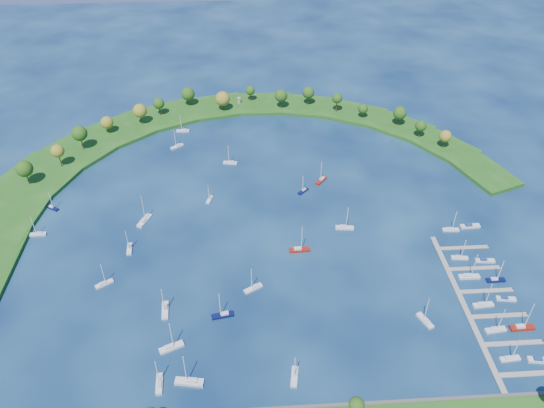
{
  "coord_description": "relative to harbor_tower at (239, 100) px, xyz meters",
  "views": [
    {
      "loc": [
        -7.64,
        -198.68,
        160.97
      ],
      "look_at": [
        5.0,
        5.0,
        4.0
      ],
      "focal_mm": 34.79,
      "sensor_mm": 36.0,
      "label": 1
    }
  ],
  "objects": [
    {
      "name": "ground",
      "position": [
        9.73,
        -118.2,
        -3.99
      ],
      "size": [
        700.0,
        700.0,
        0.0
      ],
      "primitive_type": "plane",
      "color": "#07183C",
      "rests_on": "ground"
    },
    {
      "name": "breakwater",
      "position": [
        -36.6,
        -69.49,
        -3.0
      ],
      "size": [
        286.74,
        247.64,
        2.0
      ],
      "color": "#1B4F15",
      "rests_on": "ground"
    },
    {
      "name": "breakwater_trees",
      "position": [
        -12.45,
        -31.12,
        6.6
      ],
      "size": [
        234.34,
        96.07,
        14.76
      ],
      "color": "#382314",
      "rests_on": "breakwater"
    },
    {
      "name": "harbor_tower",
      "position": [
        0.0,
        0.0,
        0.0
      ],
      "size": [
        2.6,
        2.6,
        3.87
      ],
      "color": "gray",
      "rests_on": "breakwater"
    },
    {
      "name": "dock_system",
      "position": [
        95.03,
        -179.2,
        -3.64
      ],
      "size": [
        24.28,
        82.0,
        1.6
      ],
      "color": "gray",
      "rests_on": "ground"
    },
    {
      "name": "moored_boat_0",
      "position": [
        -5.87,
        -69.57,
        -3.1
      ],
      "size": [
        7.99,
        3.46,
        11.37
      ],
      "rotation": [
        0.0,
        0.0,
        2.97
      ],
      "color": "silver",
      "rests_on": "ground"
    },
    {
      "name": "moored_boat_1",
      "position": [
        -31.54,
        -174.95,
        -3.05
      ],
      "size": [
        3.2,
        9.16,
        13.22
      ],
      "rotation": [
        0.0,
        0.0,
        4.79
      ],
      "color": "silver",
      "rests_on": "ground"
    },
    {
      "name": "moored_boat_2",
      "position": [
        -51.14,
        -137.73,
        -3.1
      ],
      "size": [
        2.85,
        7.85,
        11.3
      ],
      "rotation": [
        0.0,
        0.0,
        4.8
      ],
      "color": "silver",
      "rests_on": "ground"
    },
    {
      "name": "moored_boat_3",
      "position": [
        3.77,
        -165.38,
        -3.09
      ],
      "size": [
        8.17,
        5.98,
        11.91
      ],
      "rotation": [
        0.0,
        0.0,
        3.66
      ],
      "color": "silver",
      "rests_on": "ground"
    },
    {
      "name": "moored_boat_4",
      "position": [
        42.38,
        -89.8,
        -3.07
      ],
      "size": [
        7.24,
        8.03,
        12.45
      ],
      "rotation": [
        0.0,
        0.0,
        4.02
      ],
      "color": "maroon",
      "rests_on": "ground"
    },
    {
      "name": "moored_boat_5",
      "position": [
        -58.42,
        -158.99,
        -3.11
      ],
      "size": [
        7.56,
        5.89,
        11.18
      ],
      "rotation": [
        0.0,
        0.0,
        0.57
      ],
      "color": "silver",
      "rests_on": "ground"
    },
    {
      "name": "moored_boat_6",
      "position": [
        69.76,
        -186.65,
        -3.08
      ],
      "size": [
        5.46,
        8.59,
        12.27
      ],
      "rotation": [
        0.0,
        0.0,
        1.98
      ],
      "color": "silver",
      "rests_on": "ground"
    },
    {
      "name": "moored_boat_7",
      "position": [
        48.05,
        -129.17,
        -3.07
      ],
      "size": [
        8.78,
        3.32,
        12.59
      ],
      "rotation": [
        0.0,
        0.0,
        -0.11
      ],
      "color": "silver",
      "rests_on": "ground"
    },
    {
      "name": "moored_boat_8",
      "position": [
        -95.2,
        -124.93,
        -3.11
      ],
      "size": [
        7.6,
        2.45,
        11.04
      ],
      "rotation": [
        0.0,
        0.0,
        3.19
      ],
      "color": "silver",
      "rests_on": "ground"
    },
    {
      "name": "moored_boat_9",
      "position": [
        -27.53,
        -193.22,
        -3.04
      ],
      "size": [
        9.47,
        5.97,
        13.52
      ],
      "rotation": [
        0.0,
        0.0,
        0.4
      ],
      "color": "silver",
      "rests_on": "ground"
    },
    {
      "name": "moored_boat_10",
      "position": [
        -93.77,
        -105.13,
        -3.13
      ],
      "size": [
        6.84,
        5.28,
        10.1
      ],
      "rotation": [
        0.0,
        0.0,
        5.72
      ],
      "color": "#090E3C",
      "rests_on": "ground"
    },
    {
      "name": "moored_boat_11",
      "position": [
        -16.25,
        -102.75,
        -3.14
      ],
      "size": [
        3.75,
        6.79,
        9.62
      ],
      "rotation": [
        0.0,
        0.0,
        4.4
      ],
      "color": "silver",
      "rests_on": "ground"
    },
    {
      "name": "moored_boat_12",
      "position": [
        -46.99,
        -118.25,
        -3.0
      ],
      "size": [
        6.56,
        10.23,
        14.63
      ],
      "rotation": [
        0.0,
        0.0,
        1.16
      ],
      "color": "silver",
      "rests_on": "ground"
    },
    {
      "name": "moored_boat_13",
      "position": [
        16.75,
        -208.12,
        -3.09
      ],
      "size": [
        3.58,
        8.33,
        11.85
      ],
      "rotation": [
        0.0,
        0.0,
        4.54
      ],
      "color": "silver",
      "rests_on": "ground"
    },
    {
      "name": "moored_boat_14",
      "position": [
        25.21,
        -143.25,
        -3.03
      ],
      "size": [
        9.49,
        3.11,
        13.77
      ],
      "rotation": [
        0.0,
        0.0,
        6.34
      ],
      "color": "maroon",
      "rests_on": "ground"
    },
    {
      "name": "moored_boat_15",
      "position": [
        -34.78,
        -32.03,
        -3.1
      ],
      "size": [
        7.79,
        2.29,
        11.4
      ],
      "rotation": [
        0.0,
        0.0,
        3.13
      ],
      "color": "silver",
      "rests_on": "ground"
    },
    {
      "name": "moored_boat_16",
      "position": [
        -19.83,
        -208.22,
        -3.0
      ],
      "size": [
        10.33,
        4.29,
        14.74
      ],
      "rotation": [
        0.0,
        0.0,
        2.99
      ],
      "color": "silver",
      "rests_on": "ground"
    },
    {
      "name": "moored_boat_17",
      "position": [
        -8.71,
        -179.0,
        -3.06
      ],
      "size": [
        8.95,
        3.94,
        12.73
      ],
      "rotation": [
        0.0,
        0.0,
        3.32
      ],
      "color": "#090E3C",
      "rests_on": "ground"
    },
    {
      "name": "moored_boat_18",
      "position": [
        -36.87,
        -50.34,
        -3.1
      ],
      "size": [
        7.61,
        6.57,
        11.62
      ],
      "rotation": [
        0.0,
        0.0,
        3.8
      ],
      "color": "silver",
      "rests_on": "ground"
    },
    {
      "name": "moored_boat_19",
      "position": [
        -30.29,
        -208.28,
        -3.09
      ],
      "size": [
        2.72,
        8.24,
        11.94
      ],
      "rotation": [
        0.0,
        0.0,
        1.63
      ],
      "color": "silver",
      "rests_on": "ground"
    },
    {
      "name": "moored_boat_20",
      "position": [
        31.78,
        -98.63,
        -3.13
      ],
      "size": [
        6.23,
        6.23,
        10.12
      ],
      "rotation": [
        0.0,
        0.0,
        3.93
      ],
      "color": "#090E3C",
      "rests_on": "ground"
    },
    {
      "name": "docked_boat_0",
      "position": [
        95.26,
        -205.73,
        -3.11
      ],
      "size": [
        7.65,
        2.7,
        11.03
      ],
      "rotation": [
        0.0,
        0.0,
        0.08
      ],
      "color": "silver",
      "rests_on": "ground"
    },
    {
      "name": "docked_boat_1",
      "position": [
        105.7,
        -207.02,
        -3.34
      ],
      "size": [
        9.0,
        3.69,
        1.78
      ],
      "rotation": [
        0.0,
        0.0,
        -0.15
      ],
      "color": "silver",
      "rests_on": "ground"
    },
    {
      "name": "docked_boat_2",
      "position": [
        95.25,
        -192.65,
        -3.08
      ],
      "size": [
        8.37,
        3.14,
        12.02
      ],
      "rotation": [
        0.0,
        0.0,
        0.11
      ],
      "color": "silver",
      "rests_on": "ground"
    },
    {
      "name": "docked_boat_3",
      "position": [
        105.72,
        -192.29,
        -3.03
      ],
      "size": [
        9.52,
        2.97,
        13.87
      ],
      "rotation": [
        0.0,
        0.0,
        0.03
      ],
      "color": "maroon",
      "rests_on": "ground"
    },
    {
      "name": "docked_boat_4",
      "position": [
        95.24,
        -180.18,
        -3.08
      ],
      "size": [
        8.52,
        2.94,
        12.32
      ],
      "rotation": [
        0.0,
        0.0,
        0.07
      ],
      "color": "silver",
      "rests_on": "ground"
    },
    {
      "name": "docked_boat_5",
      "position": [
        105.71,
        -177.49,
        -3.4
      ],
      "size": [
        8.07,
        3.34,
        1.6
      ],
      "rotation": [
        0.0,
        0.0,
        -0.15
      ],
      "color": "silver",
      "rests_on": "ground"
    },
    {
      "name": "docked_boat_6",
      "position": [
        95.23,
        -164.38,
        -3.05
      ],
      "size": [
        8.99,
        2.64,
        13.16
      ],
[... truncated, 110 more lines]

